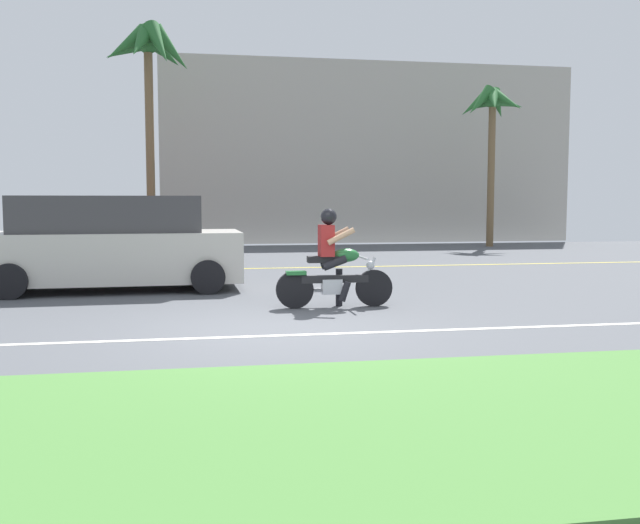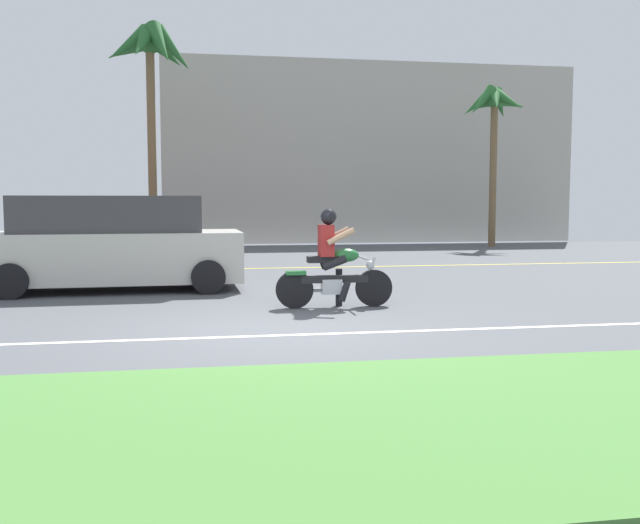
# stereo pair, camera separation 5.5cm
# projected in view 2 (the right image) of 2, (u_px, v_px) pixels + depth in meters

# --- Properties ---
(ground) EXTENTS (56.00, 30.00, 0.04)m
(ground) POSITION_uv_depth(u_px,v_px,m) (258.00, 301.00, 12.33)
(ground) COLOR #4C4F54
(grass_median) EXTENTS (56.00, 3.80, 0.06)m
(grass_median) POSITION_uv_depth(u_px,v_px,m) (336.00, 424.00, 5.36)
(grass_median) COLOR #477A38
(grass_median) RESTS_ON ground
(lane_line_near) EXTENTS (50.40, 0.12, 0.01)m
(lane_line_near) POSITION_uv_depth(u_px,v_px,m) (280.00, 335.00, 9.02)
(lane_line_near) COLOR silver
(lane_line_near) RESTS_ON ground
(lane_line_far) EXTENTS (50.40, 0.12, 0.01)m
(lane_line_far) POSITION_uv_depth(u_px,v_px,m) (240.00, 269.00, 17.91)
(lane_line_far) COLOR yellow
(lane_line_far) RESTS_ON ground
(motorcyclist) EXTENTS (1.92, 0.63, 1.61)m
(motorcyclist) POSITION_uv_depth(u_px,v_px,m) (333.00, 266.00, 11.36)
(motorcyclist) COLOR black
(motorcyclist) RESTS_ON ground
(suv_nearby) EXTENTS (5.04, 2.29, 1.83)m
(suv_nearby) POSITION_uv_depth(u_px,v_px,m) (114.00, 244.00, 13.58)
(suv_nearby) COLOR beige
(suv_nearby) RESTS_ON ground
(parked_car_1) EXTENTS (4.31, 2.05, 1.53)m
(parked_car_1) POSITION_uv_depth(u_px,v_px,m) (106.00, 235.00, 21.02)
(parked_car_1) COLOR #AD1E1E
(parked_car_1) RESTS_ON ground
(palm_tree_0) EXTENTS (2.59, 2.60, 6.04)m
(palm_tree_0) POSITION_uv_depth(u_px,v_px,m) (494.00, 112.00, 26.22)
(palm_tree_0) COLOR brown
(palm_tree_0) RESTS_ON ground
(palm_tree_1) EXTENTS (3.29, 3.35, 7.86)m
(palm_tree_1) POSITION_uv_depth(u_px,v_px,m) (150.00, 59.00, 24.24)
(palm_tree_1) COLOR brown
(palm_tree_1) RESTS_ON ground
(building_far) EXTENTS (17.34, 4.00, 7.45)m
(building_far) POSITION_uv_depth(u_px,v_px,m) (365.00, 155.00, 30.74)
(building_far) COLOR #A8A399
(building_far) RESTS_ON ground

